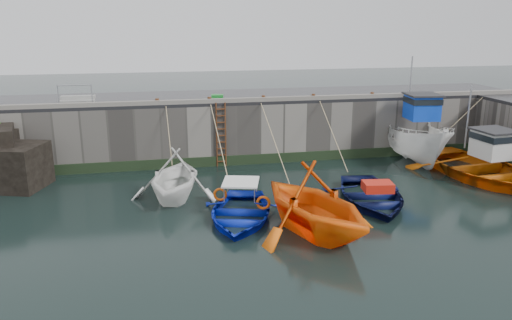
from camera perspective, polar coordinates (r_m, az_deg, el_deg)
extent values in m
plane|color=black|center=(16.37, 7.96, -9.82)|extent=(120.00, 120.00, 0.00)
cube|color=slate|center=(27.45, -0.59, 4.02)|extent=(30.00, 5.00, 3.00)
cube|color=black|center=(27.18, -0.60, 7.29)|extent=(30.00, 5.00, 0.16)
cube|color=slate|center=(24.87, 0.45, 6.94)|extent=(30.00, 0.30, 0.20)
cube|color=black|center=(25.31, 0.52, 0.12)|extent=(30.00, 0.08, 0.50)
cube|color=black|center=(23.88, -25.89, -0.67)|extent=(2.96, 2.83, 1.90)
cone|color=#2D591E|center=(23.60, -26.91, 0.86)|extent=(0.44, 0.44, 0.45)
cylinder|color=#3F1E0F|center=(24.59, -4.52, 2.86)|extent=(0.07, 0.07, 3.20)
cylinder|color=#3F1E0F|center=(24.65, -3.51, 2.91)|extent=(0.07, 0.07, 3.20)
cube|color=#3F1E0F|center=(24.93, -3.95, -0.16)|extent=(0.44, 0.06, 0.05)
cube|color=#3F1E0F|center=(24.84, -3.96, 0.58)|extent=(0.44, 0.06, 0.05)
cube|color=#3F1E0F|center=(24.76, -3.98, 1.31)|extent=(0.44, 0.06, 0.05)
cube|color=#3F1E0F|center=(24.68, -3.99, 2.06)|extent=(0.44, 0.06, 0.05)
cube|color=#3F1E0F|center=(24.61, -4.01, 2.80)|extent=(0.44, 0.06, 0.05)
cube|color=#3F1E0F|center=(24.54, -4.02, 3.56)|extent=(0.44, 0.06, 0.05)
cube|color=#3F1E0F|center=(24.47, -4.03, 4.31)|extent=(0.44, 0.06, 0.05)
cube|color=#3F1E0F|center=(24.41, -4.05, 5.07)|extent=(0.44, 0.06, 0.05)
cube|color=#3F1E0F|center=(24.35, -4.06, 5.84)|extent=(0.44, 0.06, 0.05)
imported|color=white|center=(20.89, -9.17, -4.17)|extent=(4.73, 5.18, 2.33)
imported|color=#0C23BC|center=(18.46, -1.86, -6.67)|extent=(4.41, 5.33, 0.96)
imported|color=#FF640D|center=(17.38, 6.50, -8.21)|extent=(6.07, 6.50, 2.77)
imported|color=#09103C|center=(20.59, 12.96, -4.67)|extent=(4.28, 5.47, 1.03)
imported|color=silver|center=(27.33, 17.63, 2.04)|extent=(3.37, 6.97, 2.59)
cube|color=blue|center=(26.43, 18.44, 5.73)|extent=(1.58, 1.67, 1.20)
cube|color=black|center=(26.37, 18.50, 6.47)|extent=(1.65, 1.74, 0.28)
cube|color=#262628|center=(26.34, 18.56, 7.10)|extent=(1.81, 1.89, 0.08)
cylinder|color=#A5A8AD|center=(27.96, 17.21, 8.19)|extent=(0.08, 0.08, 3.00)
imported|color=#D85F0B|center=(25.31, 24.26, -0.98)|extent=(5.68, 7.49, 1.46)
cube|color=silver|center=(24.57, 25.50, 1.63)|extent=(1.53, 1.63, 1.20)
cube|color=black|center=(24.50, 25.60, 2.42)|extent=(1.60, 1.69, 0.28)
cube|color=#262628|center=(24.44, 25.67, 3.08)|extent=(1.75, 1.84, 0.08)
cylinder|color=#A5A8AD|center=(25.72, 23.07, 4.52)|extent=(0.08, 0.08, 3.00)
cube|color=#177F26|center=(25.15, -4.43, 7.11)|extent=(0.64, 0.52, 0.30)
cylinder|color=#A5A8AD|center=(25.11, -21.67, 6.86)|extent=(0.05, 0.05, 1.00)
cylinder|color=#A5A8AD|center=(24.89, -18.25, 7.11)|extent=(0.05, 0.05, 1.00)
cylinder|color=#A5A8AD|center=(24.93, -20.07, 8.03)|extent=(1.50, 0.05, 0.05)
cube|color=gray|center=(25.53, -19.73, 6.24)|extent=(1.60, 0.35, 0.18)
cube|color=gray|center=(25.85, -19.67, 6.75)|extent=(1.60, 0.35, 0.18)
cylinder|color=#3F1E0F|center=(24.43, -11.23, 6.58)|extent=(0.18, 0.18, 0.28)
cylinder|color=#3F1E0F|center=(24.57, -5.36, 6.86)|extent=(0.18, 0.18, 0.28)
cylinder|color=#3F1E0F|center=(25.00, 0.85, 7.08)|extent=(0.18, 0.18, 0.28)
cylinder|color=#3F1E0F|center=(25.69, 6.57, 7.20)|extent=(0.18, 0.18, 0.28)
cylinder|color=#3F1E0F|center=(26.85, 13.13, 7.26)|extent=(0.18, 0.18, 0.28)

